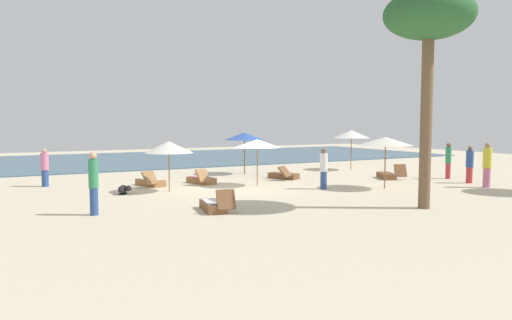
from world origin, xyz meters
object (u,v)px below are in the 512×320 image
(person_0, at_px, (324,168))
(person_2, at_px, (470,165))
(umbrella_1, at_px, (351,134))
(dog, at_px, (124,189))
(lounger_5, at_px, (214,205))
(person_1, at_px, (448,160))
(palm_0, at_px, (429,21))
(lounger_3, at_px, (150,182))
(person_4, at_px, (45,167))
(umbrella_3, at_px, (169,147))
(person_5, at_px, (94,182))
(umbrella_4, at_px, (386,141))
(umbrella_0, at_px, (257,143))
(lounger_6, at_px, (284,175))
(umbrella_2, at_px, (245,136))
(lounger_1, at_px, (201,180))
(lounger_0, at_px, (388,175))
(person_3, at_px, (487,165))

(person_0, distance_m, person_2, 7.23)
(umbrella_1, bearing_deg, dog, -166.17)
(lounger_5, relative_size, person_2, 1.01)
(umbrella_1, xyz_separation_m, person_1, (1.36, -5.78, -1.16))
(person_0, height_order, palm_0, palm_0)
(lounger_5, bearing_deg, lounger_3, 90.33)
(lounger_3, distance_m, person_4, 4.58)
(umbrella_3, height_order, person_4, umbrella_3)
(lounger_3, bearing_deg, person_5, -120.72)
(umbrella_1, xyz_separation_m, dog, (-13.97, -3.44, -1.88))
(umbrella_4, distance_m, palm_0, 6.20)
(umbrella_0, bearing_deg, person_2, -22.90)
(person_0, bearing_deg, lounger_6, 83.42)
(person_1, bearing_deg, lounger_3, 162.79)
(umbrella_2, relative_size, lounger_1, 1.26)
(umbrella_0, distance_m, person_0, 3.14)
(umbrella_3, relative_size, person_5, 1.06)
(lounger_0, height_order, person_2, person_2)
(umbrella_4, xyz_separation_m, lounger_1, (-6.18, 5.17, -1.82))
(umbrella_2, height_order, lounger_5, umbrella_2)
(umbrella_2, xyz_separation_m, person_3, (6.69, -9.69, -1.05))
(person_0, distance_m, person_4, 12.01)
(umbrella_3, bearing_deg, umbrella_4, -22.34)
(lounger_6, relative_size, person_2, 1.06)
(umbrella_0, xyz_separation_m, person_2, (8.99, -3.80, -1.01))
(lounger_3, height_order, person_5, person_5)
(lounger_3, height_order, palm_0, palm_0)
(dog, bearing_deg, person_5, -115.08)
(person_3, relative_size, person_4, 1.16)
(umbrella_1, relative_size, person_0, 1.35)
(umbrella_4, distance_m, lounger_0, 4.14)
(umbrella_0, bearing_deg, dog, 177.92)
(person_2, height_order, person_5, person_5)
(lounger_5, bearing_deg, person_1, 10.92)
(person_2, bearing_deg, umbrella_4, 174.69)
(person_1, bearing_deg, lounger_1, 160.98)
(lounger_3, distance_m, lounger_5, 6.89)
(lounger_1, bearing_deg, umbrella_1, 10.34)
(lounger_5, height_order, person_1, person_1)
(person_5, bearing_deg, lounger_3, 59.28)
(lounger_5, bearing_deg, umbrella_3, 88.42)
(umbrella_4, distance_m, person_5, 11.94)
(umbrella_2, height_order, lounger_0, umbrella_2)
(person_4, height_order, palm_0, palm_0)
(person_3, bearing_deg, person_1, 68.92)
(lounger_5, xyz_separation_m, person_5, (-3.47, 1.11, 0.82))
(lounger_5, distance_m, person_5, 3.74)
(umbrella_4, height_order, person_5, umbrella_4)
(person_5, bearing_deg, palm_0, -21.83)
(umbrella_2, distance_m, person_5, 12.41)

